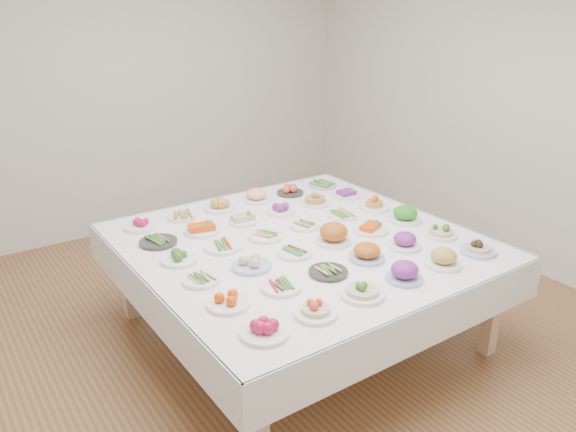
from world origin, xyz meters
TOP-DOWN VIEW (x-y plane):
  - room_envelope at (0.00, 0.00)m, footprint 5.02×5.02m
  - display_table at (0.17, -0.20)m, footprint 2.25×2.25m
  - dish_0 at (-0.66, -1.04)m, footprint 0.24×0.24m
  - dish_1 at (-0.34, -1.04)m, footprint 0.23×0.23m
  - dish_2 at (-0.00, -1.03)m, footprint 0.27×0.27m
  - dish_3 at (0.33, -1.03)m, footprint 0.22×0.22m
  - dish_4 at (0.67, -1.03)m, footprint 0.23×0.23m
  - dish_5 at (1.00, -1.03)m, footprint 0.23×0.23m
  - dish_6 at (-0.67, -0.69)m, footprint 0.23×0.23m
  - dish_7 at (-0.33, -0.70)m, footprint 0.23×0.23m
  - dish_8 at (0.01, -0.71)m, footprint 0.24×0.24m
  - dish_9 at (0.34, -0.69)m, footprint 0.23×0.23m
  - dish_10 at (0.67, -0.69)m, footprint 0.22×0.22m
  - dish_11 at (1.01, -0.71)m, footprint 0.22×0.22m
  - dish_12 at (-0.67, -0.36)m, footprint 0.22×0.22m
  - dish_13 at (-0.33, -0.37)m, footprint 0.24×0.24m
  - dish_14 at (-0.00, -0.36)m, footprint 0.23×0.23m
  - dish_15 at (0.33, -0.36)m, footprint 0.29×0.29m
  - dish_16 at (0.67, -0.36)m, footprint 0.25×0.25m
  - dish_17 at (1.02, -0.36)m, footprint 0.24×0.24m
  - dish_18 at (-0.66, -0.03)m, footprint 0.23×0.23m
  - dish_19 at (-0.34, -0.02)m, footprint 0.24×0.24m
  - dish_20 at (-0.01, -0.03)m, footprint 0.24×0.24m
  - dish_21 at (0.33, -0.03)m, footprint 0.21×0.21m
  - dish_22 at (0.68, -0.03)m, footprint 0.21×0.21m
  - dish_23 at (1.01, -0.03)m, footprint 0.24×0.24m
  - dish_24 at (-0.66, 0.30)m, footprint 0.25×0.25m
  - dish_25 at (-0.34, 0.30)m, footprint 0.24×0.24m
  - dish_26 at (0.00, 0.31)m, footprint 0.22×0.22m
  - dish_27 at (0.35, 0.31)m, footprint 0.22×0.22m
  - dish_28 at (0.68, 0.31)m, footprint 0.22×0.22m
  - dish_29 at (1.01, 0.31)m, footprint 0.23×0.23m
  - dish_30 at (-0.66, 0.64)m, footprint 0.23×0.23m
  - dish_31 at (-0.33, 0.65)m, footprint 0.23×0.22m
  - dish_32 at (-0.01, 0.64)m, footprint 0.24×0.24m
  - dish_33 at (0.34, 0.65)m, footprint 0.22×0.22m
  - dish_34 at (0.66, 0.64)m, footprint 0.22×0.22m
  - dish_35 at (1.02, 0.64)m, footprint 0.25×0.23m

SIDE VIEW (x-z plane):
  - display_table at x=0.17m, z-range 0.31..1.06m
  - dish_21 at x=0.33m, z-range 0.74..0.79m
  - dish_12 at x=-0.67m, z-range 0.74..0.79m
  - dish_8 at x=0.01m, z-range 0.74..0.79m
  - dish_7 at x=-0.33m, z-range 0.74..0.79m
  - dish_14 at x=0.00m, z-range 0.75..0.80m
  - dish_20 at x=-0.01m, z-range 0.74..0.80m
  - dish_22 at x=0.68m, z-range 0.75..0.80m
  - dish_31 at x=-0.33m, z-range 0.75..0.80m
  - dish_19 at x=-0.34m, z-range 0.75..0.80m
  - dish_35 at x=1.02m, z-range 0.75..0.81m
  - dish_24 at x=-0.66m, z-range 0.75..0.81m
  - dish_6 at x=-0.67m, z-range 0.74..0.83m
  - dish_30 at x=-0.66m, z-range 0.74..0.83m
  - dish_34 at x=0.66m, z-range 0.74..0.84m
  - dish_0 at x=-0.66m, z-range 0.74..0.84m
  - dish_26 at x=0.00m, z-range 0.74..0.84m
  - dish_29 at x=1.01m, z-range 0.74..0.84m
  - dish_13 at x=-0.33m, z-range 0.74..0.84m
  - dish_18 at x=-0.66m, z-range 0.74..0.84m
  - dish_27 at x=0.35m, z-range 0.74..0.84m
  - dish_16 at x=0.67m, z-range 0.74..0.85m
  - dish_32 at x=-0.01m, z-range 0.75..0.85m
  - dish_25 at x=-0.34m, z-range 0.74..0.86m
  - dish_33 at x=0.34m, z-range 0.74..0.86m
  - dish_23 at x=1.01m, z-range 0.74..0.86m
  - dish_10 at x=0.67m, z-range 0.74..0.86m
  - dish_9 at x=0.34m, z-range 0.74..0.87m
  - dish_4 at x=0.67m, z-range 0.75..0.87m
  - dish_5 at x=1.00m, z-range 0.75..0.88m
  - dish_11 at x=1.01m, z-range 0.75..0.88m
  - dish_3 at x=0.33m, z-range 0.75..0.88m
  - dish_28 at x=0.68m, z-range 0.75..0.88m
  - dish_1 at x=-0.34m, z-range 0.75..0.88m
  - dish_2 at x=0.00m, z-range 0.75..0.89m
  - dish_17 at x=1.02m, z-range 0.75..0.90m
  - dish_15 at x=0.33m, z-range 0.75..0.90m
  - room_envelope at x=0.00m, z-range 0.43..3.24m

